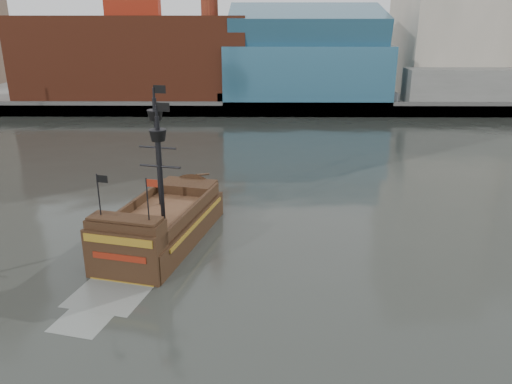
{
  "coord_description": "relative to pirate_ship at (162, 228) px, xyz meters",
  "views": [
    {
      "loc": [
        1.67,
        -25.71,
        16.82
      ],
      "look_at": [
        1.34,
        10.66,
        4.0
      ],
      "focal_mm": 35.0,
      "sensor_mm": 36.0,
      "label": 1
    }
  ],
  "objects": [
    {
      "name": "promenade_far",
      "position": [
        6.02,
        81.95,
        -0.16
      ],
      "size": [
        220.0,
        60.0,
        2.0
      ],
      "primitive_type": "cube",
      "color": "slate",
      "rests_on": "ground"
    },
    {
      "name": "pirate_ship",
      "position": [
        0.0,
        0.0,
        0.0
      ],
      "size": [
        9.05,
        17.89,
        12.85
      ],
      "rotation": [
        0.0,
        0.0,
        -0.24
      ],
      "color": "black",
      "rests_on": "ground"
    },
    {
      "name": "seawall",
      "position": [
        6.02,
        52.45,
        0.14
      ],
      "size": [
        220.0,
        1.0,
        2.6
      ],
      "primitive_type": "cube",
      "color": "#4C4C49",
      "rests_on": "ground"
    },
    {
      "name": "ground",
      "position": [
        6.02,
        -10.05,
        -1.16
      ],
      "size": [
        400.0,
        400.0,
        0.0
      ],
      "primitive_type": "plane",
      "color": "#232622",
      "rests_on": "ground"
    }
  ]
}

